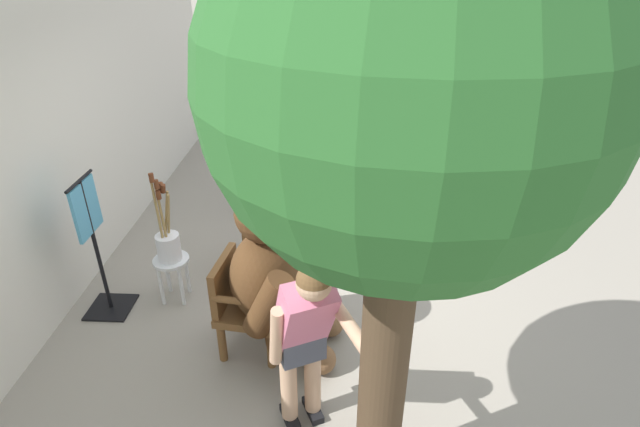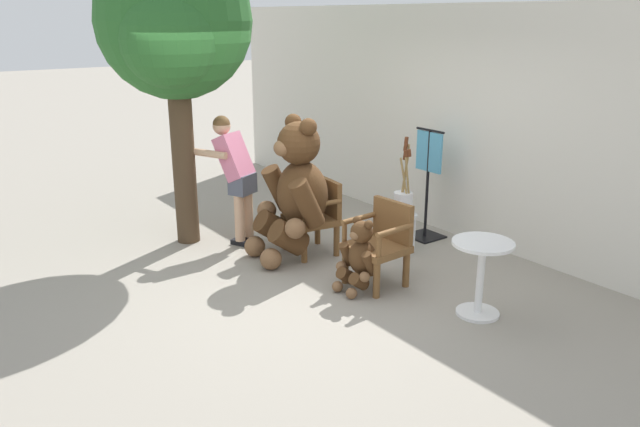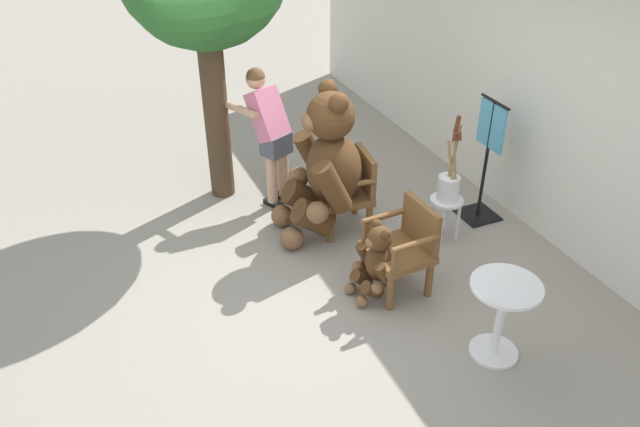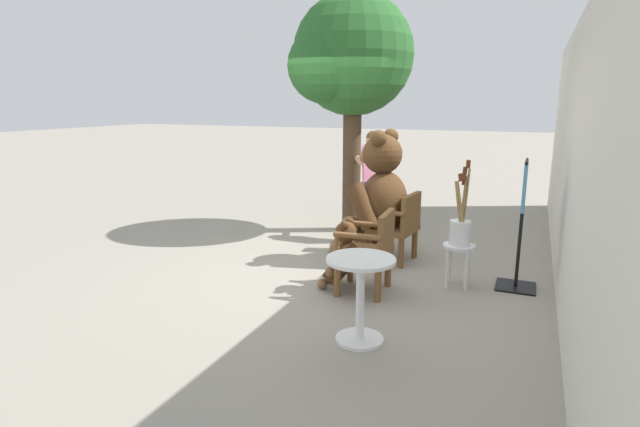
% 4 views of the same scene
% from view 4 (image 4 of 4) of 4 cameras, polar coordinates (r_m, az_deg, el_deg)
% --- Properties ---
extents(ground_plane, '(60.00, 60.00, 0.00)m').
position_cam_4_polar(ground_plane, '(5.96, 2.37, -6.34)').
color(ground_plane, gray).
extents(back_wall, '(10.00, 0.16, 2.80)m').
position_cam_4_polar(back_wall, '(5.32, 27.60, 5.41)').
color(back_wall, silver).
rests_on(back_wall, ground).
extents(wooden_chair_left, '(0.62, 0.59, 0.86)m').
position_cam_4_polar(wooden_chair_left, '(6.19, 8.85, -1.29)').
color(wooden_chair_left, brown).
rests_on(wooden_chair_left, ground).
extents(wooden_chair_right, '(0.59, 0.55, 0.86)m').
position_cam_4_polar(wooden_chair_right, '(5.14, 5.70, -4.09)').
color(wooden_chair_right, brown).
rests_on(wooden_chair_right, ground).
extents(teddy_bear_large, '(0.99, 0.97, 1.62)m').
position_cam_4_polar(teddy_bear_large, '(6.21, 6.61, 1.94)').
color(teddy_bear_large, '#4C3019').
rests_on(teddy_bear_large, ground).
extents(teddy_bear_small, '(0.45, 0.44, 0.76)m').
position_cam_4_polar(teddy_bear_small, '(5.25, 2.71, -4.72)').
color(teddy_bear_small, '#4C3019').
rests_on(teddy_bear_small, ground).
extents(person_visitor, '(0.69, 0.68, 1.54)m').
position_cam_4_polar(person_visitor, '(7.06, 6.20, 4.24)').
color(person_visitor, black).
rests_on(person_visitor, ground).
extents(white_stool, '(0.34, 0.34, 0.46)m').
position_cam_4_polar(white_stool, '(5.52, 15.56, -4.50)').
color(white_stool, silver).
rests_on(white_stool, ground).
extents(brush_bucket, '(0.22, 0.22, 0.90)m').
position_cam_4_polar(brush_bucket, '(5.44, 15.75, -1.49)').
color(brush_bucket, white).
rests_on(brush_bucket, white_stool).
extents(round_side_table, '(0.56, 0.56, 0.72)m').
position_cam_4_polar(round_side_table, '(4.10, 4.64, -8.71)').
color(round_side_table, white).
rests_on(round_side_table, ground).
extents(patio_tree, '(1.83, 1.74, 3.47)m').
position_cam_4_polar(patio_tree, '(7.47, 3.27, 17.22)').
color(patio_tree, '#473523').
rests_on(patio_tree, ground).
extents(clothing_display_stand, '(0.44, 0.40, 1.36)m').
position_cam_4_polar(clothing_display_stand, '(5.57, 22.02, -0.91)').
color(clothing_display_stand, black).
rests_on(clothing_display_stand, ground).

